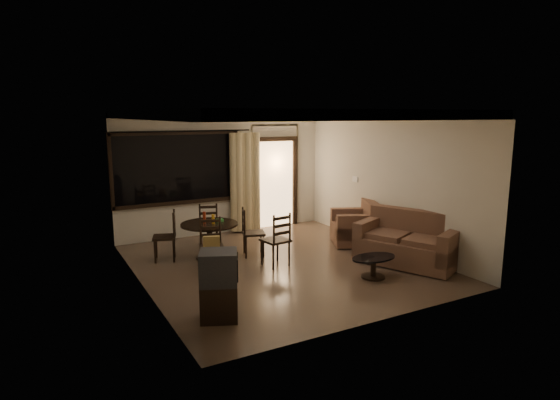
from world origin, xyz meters
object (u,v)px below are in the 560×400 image
dining_chair_north (209,233)px  tv_cabinet (219,285)px  dining_chair_south (211,255)px  coffee_table (373,264)px  sofa (409,244)px  dining_chair_west (165,246)px  dining_chair_east (253,241)px  side_chair (276,250)px  dining_table (210,230)px  armchair (357,227)px

dining_chair_north → tv_cabinet: tv_cabinet is taller
dining_chair_south → coffee_table: dining_chair_south is taller
coffee_table → sofa: bearing=15.0°
dining_chair_west → coffee_table: bearing=65.3°
dining_chair_south → tv_cabinet: bearing=-88.9°
dining_chair_west → dining_chair_east: same height
side_chair → dining_table: bearing=-57.1°
armchair → side_chair: side_chair is taller
dining_chair_north → coffee_table: (1.80, -3.14, -0.04)m
dining_chair_west → dining_chair_south: same height
side_chair → dining_chair_south: bearing=-18.5°
tv_cabinet → coffee_table: (2.89, 0.28, -0.24)m
dining_chair_south → tv_cabinet: 1.95m
dining_chair_east → dining_table: bearing=89.9°
armchair → sofa: bearing=-65.1°
dining_chair_west → tv_cabinet: tv_cabinet is taller
armchair → dining_table: bearing=-165.3°
armchair → coffee_table: (-1.07, -1.83, -0.13)m
armchair → dining_chair_east: bearing=-162.3°
dining_chair_east → sofa: size_ratio=0.47×
dining_chair_east → coffee_table: size_ratio=1.15×
dining_table → side_chair: 1.38m
armchair → coffee_table: bearing=-95.3°
dining_chair_north → sofa: (2.86, -2.85, 0.10)m
dining_chair_west → sofa: bearing=77.1°
dining_chair_west → tv_cabinet: (-0.06, -2.93, 0.20)m
dining_chair_west → coffee_table: dining_chair_west is taller
dining_table → dining_chair_south: (-0.27, -0.81, -0.24)m
dining_chair_west → side_chair: 2.13m
dining_table → coffee_table: dining_table is taller
tv_cabinet → armchair: bearing=51.7°
dining_chair_south → dining_table: bearing=89.9°
dining_chair_west → armchair: 3.99m
dining_table → tv_cabinet: 2.80m
dining_table → dining_chair_east: 0.87m
dining_chair_west → armchair: bearing=96.4°
dining_chair_north → coffee_table: bearing=138.2°
coffee_table → dining_chair_east: bearing=120.5°
dining_chair_south → side_chair: size_ratio=0.95×
dining_chair_south → dining_chair_east: bearing=45.7°
tv_cabinet → sofa: size_ratio=0.47×
dining_chair_west → dining_chair_south: size_ratio=1.00×
armchair → side_chair: bearing=-143.1°
dining_chair_east → sofa: 2.96m
dining_chair_south → tv_cabinet: (-0.58, -1.86, 0.17)m
dining_table → dining_chair_north: (0.25, 0.75, -0.26)m
dining_chair_south → tv_cabinet: tv_cabinet is taller
side_chair → dining_chair_west: bearing=-45.5°
dining_chair_west → dining_table: bearing=90.1°
dining_chair_north → dining_chair_south: bearing=90.0°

